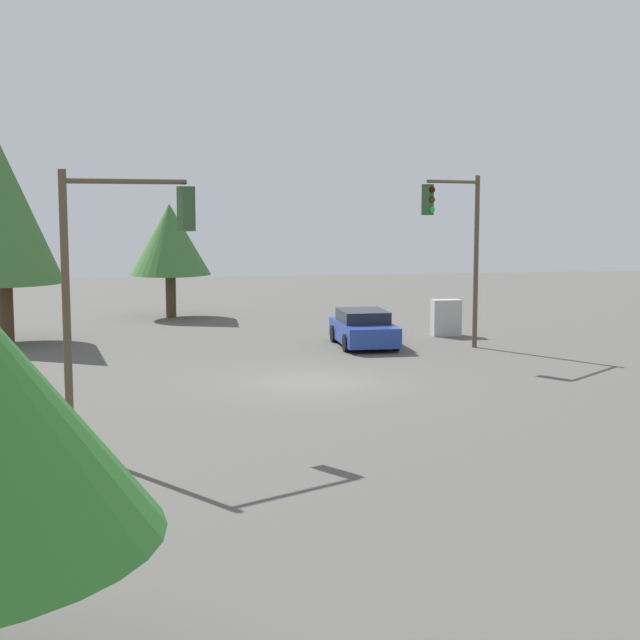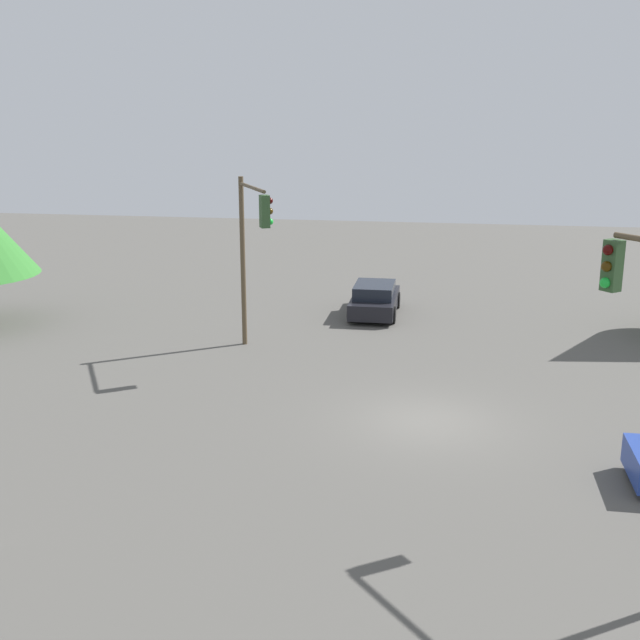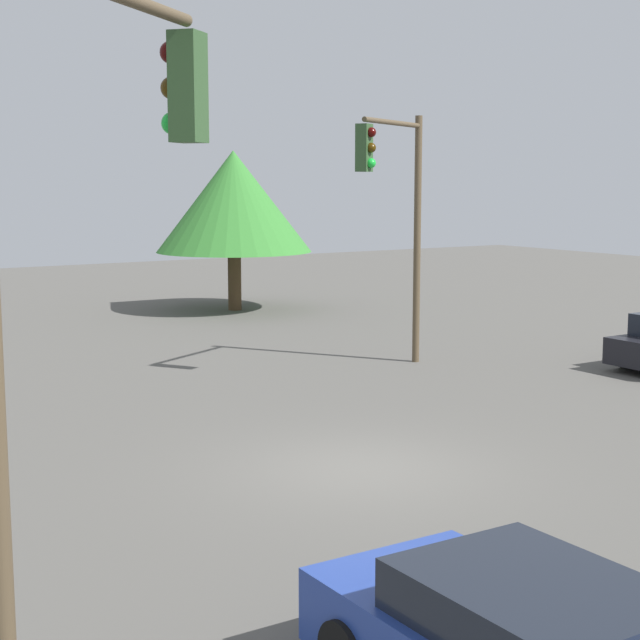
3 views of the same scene
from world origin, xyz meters
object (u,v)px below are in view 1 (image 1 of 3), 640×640
traffic_signal_main (117,259)px  traffic_signal_cross (458,232)px  sedan_blue (364,329)px  electrical_cabinet (446,318)px

traffic_signal_main → traffic_signal_cross: size_ratio=0.97×
sedan_blue → electrical_cabinet: electrical_cabinet is taller
traffic_signal_cross → electrical_cabinet: 5.48m
traffic_signal_main → traffic_signal_cross: (11.64, 11.34, 0.13)m
sedan_blue → traffic_signal_main: 16.19m
sedan_blue → traffic_signal_cross: (3.02, -1.90, 3.68)m
sedan_blue → traffic_signal_cross: 5.13m
sedan_blue → electrical_cabinet: 4.43m
traffic_signal_cross → traffic_signal_main: bearing=3.7°
sedan_blue → electrical_cabinet: size_ratio=2.74×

